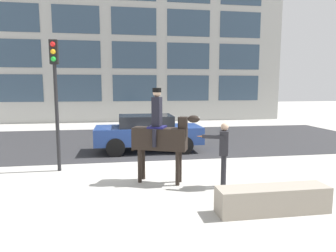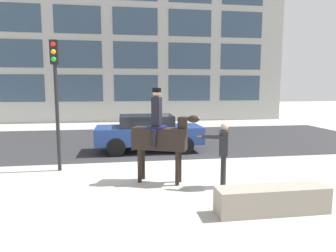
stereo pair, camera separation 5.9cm
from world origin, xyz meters
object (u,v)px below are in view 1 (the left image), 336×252
object	(u,v)px
mounted_horse_lead	(161,136)
street_car_near_lane	(148,132)
traffic_light	(55,85)
planter_ledge	(273,199)
pedestrian_bystander	(223,150)

from	to	relation	value
mounted_horse_lead	street_car_near_lane	size ratio (longest dim) A/B	0.61
street_car_near_lane	traffic_light	xyz separation A→B (m)	(-3.03, -2.46, 1.91)
mounted_horse_lead	planter_ledge	xyz separation A→B (m)	(2.05, -2.37, -1.03)
pedestrian_bystander	traffic_light	xyz separation A→B (m)	(-4.58, 2.30, 1.69)
street_car_near_lane	planter_ledge	xyz separation A→B (m)	(2.04, -6.46, -0.52)
traffic_light	planter_ledge	xyz separation A→B (m)	(5.07, -4.00, -2.42)
pedestrian_bystander	traffic_light	size ratio (longest dim) A/B	0.42
pedestrian_bystander	street_car_near_lane	xyz separation A→B (m)	(-1.54, 4.76, -0.21)
mounted_horse_lead	pedestrian_bystander	bearing A→B (deg)	-0.60
pedestrian_bystander	planter_ledge	size ratio (longest dim) A/B	0.72
traffic_light	planter_ledge	world-z (taller)	traffic_light
traffic_light	planter_ledge	size ratio (longest dim) A/B	1.69
traffic_light	mounted_horse_lead	bearing A→B (deg)	-28.33
street_car_near_lane	traffic_light	size ratio (longest dim) A/B	1.06
pedestrian_bystander	planter_ledge	bearing A→B (deg)	129.50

